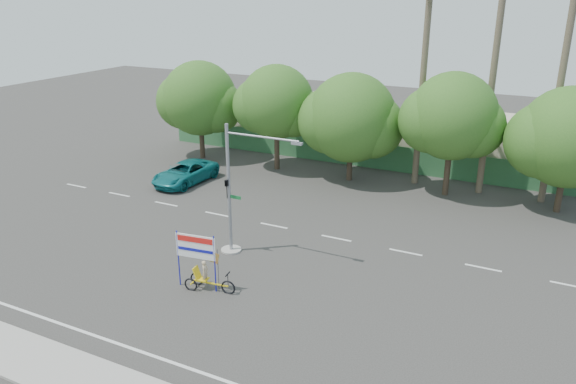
% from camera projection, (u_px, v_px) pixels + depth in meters
% --- Properties ---
extents(ground, '(120.00, 120.00, 0.00)m').
position_uv_depth(ground, '(231.00, 296.00, 25.88)').
color(ground, '#33302D').
rests_on(ground, ground).
extents(fence, '(38.00, 0.08, 2.00)m').
position_uv_depth(fence, '(377.00, 156.00, 43.61)').
color(fence, '#336B3D').
rests_on(fence, ground).
extents(building_left, '(12.00, 8.00, 4.00)m').
position_uv_depth(building_left, '(288.00, 119.00, 51.23)').
color(building_left, beige).
rests_on(building_left, ground).
extents(building_right, '(14.00, 8.00, 3.60)m').
position_uv_depth(building_right, '(494.00, 145.00, 43.77)').
color(building_right, beige).
rests_on(building_right, ground).
extents(tree_far_left, '(7.14, 6.00, 7.96)m').
position_uv_depth(tree_far_left, '(199.00, 101.00, 45.25)').
color(tree_far_left, '#473828').
rests_on(tree_far_left, ground).
extents(tree_left, '(6.66, 5.60, 8.07)m').
position_uv_depth(tree_left, '(276.00, 105.00, 42.22)').
color(tree_left, '#473828').
rests_on(tree_left, ground).
extents(tree_center, '(7.62, 6.40, 7.85)m').
position_uv_depth(tree_center, '(351.00, 120.00, 39.92)').
color(tree_center, '#473828').
rests_on(tree_center, ground).
extents(tree_right, '(6.90, 5.80, 8.36)m').
position_uv_depth(tree_right, '(452.00, 119.00, 36.72)').
color(tree_right, '#473828').
rests_on(tree_right, ground).
extents(tree_far_right, '(7.38, 6.20, 7.94)m').
position_uv_depth(tree_far_right, '(568.00, 140.00, 34.00)').
color(tree_far_right, '#473828').
rests_on(tree_far_right, ground).
extents(palm_tall, '(3.73, 3.79, 17.45)m').
position_uv_depth(palm_tall, '(498.00, 36.00, 35.33)').
color(palm_tall, '#70604C').
rests_on(palm_tall, ground).
extents(palm_mid, '(3.73, 3.79, 15.45)m').
position_uv_depth(palm_mid, '(565.00, 57.00, 34.02)').
color(palm_mid, '#70604C').
rests_on(palm_mid, ground).
extents(palm_short, '(3.73, 3.79, 14.45)m').
position_uv_depth(palm_short, '(425.00, 58.00, 37.76)').
color(palm_short, '#70604C').
rests_on(palm_short, ground).
extents(traffic_signal, '(4.72, 1.10, 7.00)m').
position_uv_depth(traffic_signal, '(234.00, 201.00, 29.14)').
color(traffic_signal, gray).
rests_on(traffic_signal, ground).
extents(trike_billboard, '(2.91, 0.84, 2.87)m').
position_uv_depth(trike_billboard, '(202.00, 267.00, 26.05)').
color(trike_billboard, black).
rests_on(trike_billboard, ground).
extents(pickup_truck, '(2.85, 5.61, 1.52)m').
position_uv_depth(pickup_truck, '(185.00, 173.00, 40.50)').
color(pickup_truck, '#0F6B6E').
rests_on(pickup_truck, ground).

